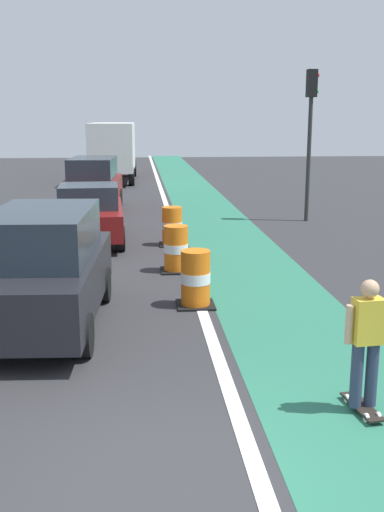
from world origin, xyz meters
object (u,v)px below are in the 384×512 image
object	(u,v)px
skateboarder_on_lane	(366,342)
parked_sedan_second	(90,214)
delivery_truck_down_block	(114,148)
traffic_light_corner	(311,119)
parked_suv_third	(93,184)
parked_suv_nearest	(44,268)
traffic_barrel_front	(196,279)
traffic_barrel_back	(172,227)
traffic_barrel_mid	(176,249)

from	to	relation	value
skateboarder_on_lane	parked_sedan_second	xyz separation A→B (m)	(-4.10, 10.76, -0.08)
delivery_truck_down_block	traffic_light_corner	xyz separation A→B (m)	(7.17, -14.07, 1.65)
parked_suv_third	skateboarder_on_lane	bearing A→B (deg)	-75.44
parked_suv_nearest	parked_suv_third	bearing A→B (deg)	90.33
traffic_barrel_front	traffic_barrel_back	size ratio (longest dim) A/B	1.00
traffic_barrel_mid	traffic_light_corner	distance (m)	8.91
parked_suv_third	traffic_barrel_back	bearing A→B (deg)	-68.62
parked_suv_third	traffic_barrel_back	xyz separation A→B (m)	(2.64, -6.75, -0.50)
parked_suv_nearest	traffic_barrel_mid	distance (m)	4.44
traffic_barrel_front	traffic_barrel_back	bearing A→B (deg)	91.20
parked_sedan_second	traffic_light_corner	xyz separation A→B (m)	(7.25, 3.19, 2.67)
parked_sedan_second	traffic_barrel_mid	bearing A→B (deg)	-57.63
traffic_barrel_front	traffic_light_corner	bearing A→B (deg)	63.11
traffic_barrel_front	traffic_barrel_back	distance (m)	5.74
traffic_barrel_back	delivery_truck_down_block	bearing A→B (deg)	97.20
traffic_light_corner	parked_suv_third	bearing A→B (deg)	158.22
parked_sedan_second	skateboarder_on_lane	bearing A→B (deg)	-69.16
skateboarder_on_lane	traffic_barrel_front	xyz separation A→B (m)	(-1.64, 4.49, -0.38)
traffic_light_corner	traffic_barrel_front	bearing A→B (deg)	-116.89
traffic_barrel_back	traffic_light_corner	bearing A→B (deg)	37.17
parked_sedan_second	traffic_barrel_mid	distance (m)	4.22
parked_suv_nearest	delivery_truck_down_block	size ratio (longest dim) A/B	0.61
traffic_barrel_mid	traffic_barrel_back	distance (m)	3.01
traffic_barrel_mid	delivery_truck_down_block	xyz separation A→B (m)	(-2.17, 20.81, 1.31)
parked_suv_nearest	traffic_barrel_back	size ratio (longest dim) A/B	4.30
traffic_barrel_mid	parked_suv_nearest	bearing A→B (deg)	-124.32
traffic_barrel_mid	traffic_barrel_back	world-z (taller)	same
traffic_barrel_back	traffic_barrel_mid	bearing A→B (deg)	-91.53
parked_sedan_second	traffic_barrel_back	bearing A→B (deg)	-13.02
skateboarder_on_lane	parked_sedan_second	distance (m)	11.52
skateboarder_on_lane	parked_suv_nearest	distance (m)	5.61
traffic_barrel_mid	traffic_barrel_back	xyz separation A→B (m)	(0.08, 3.01, 0.00)
skateboarder_on_lane	traffic_barrel_back	bearing A→B (deg)	99.79
traffic_barrel_front	delivery_truck_down_block	world-z (taller)	delivery_truck_down_block
traffic_barrel_mid	traffic_light_corner	world-z (taller)	traffic_light_corner
skateboarder_on_lane	parked_sedan_second	world-z (taller)	parked_sedan_second
traffic_barrel_front	traffic_barrel_mid	size ratio (longest dim) A/B	1.00
parked_suv_nearest	traffic_barrel_back	distance (m)	7.15
skateboarder_on_lane	traffic_barrel_back	xyz separation A→B (m)	(-1.76, 10.23, -0.38)
skateboarder_on_lane	parked_suv_third	distance (m)	17.54
parked_suv_third	traffic_light_corner	size ratio (longest dim) A/B	0.92
delivery_truck_down_block	parked_sedan_second	bearing A→B (deg)	-90.28
parked_suv_third	delivery_truck_down_block	size ratio (longest dim) A/B	0.62
skateboarder_on_lane	delivery_truck_down_block	distance (m)	28.33
traffic_barrel_mid	traffic_barrel_back	size ratio (longest dim) A/B	1.00
traffic_barrel_back	traffic_light_corner	xyz separation A→B (m)	(4.92, 3.73, 2.97)
parked_suv_third	traffic_barrel_mid	distance (m)	10.11
skateboarder_on_lane	delivery_truck_down_block	xyz separation A→B (m)	(-4.01, 28.02, 0.94)
parked_suv_third	delivery_truck_down_block	world-z (taller)	delivery_truck_down_block
parked_suv_third	delivery_truck_down_block	xyz separation A→B (m)	(0.40, 11.04, 0.81)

